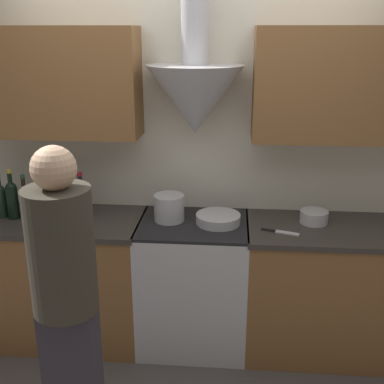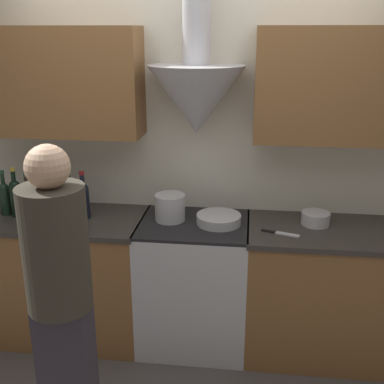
{
  "view_description": "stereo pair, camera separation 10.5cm",
  "coord_description": "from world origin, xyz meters",
  "views": [
    {
      "loc": [
        0.24,
        -2.64,
        2.13
      ],
      "look_at": [
        0.0,
        0.21,
        1.16
      ],
      "focal_mm": 45.0,
      "sensor_mm": 36.0,
      "label": 1
    },
    {
      "loc": [
        0.35,
        -2.63,
        2.13
      ],
      "look_at": [
        0.0,
        0.21,
        1.16
      ],
      "focal_mm": 45.0,
      "sensor_mm": 36.0,
      "label": 2
    }
  ],
  "objects": [
    {
      "name": "counter_right",
      "position": [
        0.95,
        0.31,
        0.46
      ],
      "size": [
        1.19,
        0.62,
        0.91
      ],
      "color": "brown",
      "rests_on": "ground_plane"
    },
    {
      "name": "wine_bottle_5",
      "position": [
        -0.94,
        0.31,
        1.04
      ],
      "size": [
        0.07,
        0.07,
        0.32
      ],
      "color": "black",
      "rests_on": "counter_left"
    },
    {
      "name": "wine_bottle_1",
      "position": [
        -1.31,
        0.31,
        1.04
      ],
      "size": [
        0.07,
        0.07,
        0.32
      ],
      "color": "black",
      "rests_on": "counter_left"
    },
    {
      "name": "stove_range",
      "position": [
        0.0,
        0.31,
        0.46
      ],
      "size": [
        0.73,
        0.6,
        0.91
      ],
      "color": "silver",
      "rests_on": "ground_plane"
    },
    {
      "name": "wine_bottle_6",
      "position": [
        -0.84,
        0.3,
        1.05
      ],
      "size": [
        0.07,
        0.07,
        0.36
      ],
      "color": "black",
      "rests_on": "counter_left"
    },
    {
      "name": "wine_bottle_3",
      "position": [
        -1.13,
        0.29,
        1.03
      ],
      "size": [
        0.07,
        0.07,
        0.31
      ],
      "color": "black",
      "rests_on": "counter_left"
    },
    {
      "name": "ground_plane",
      "position": [
        0.0,
        0.0,
        0.0
      ],
      "size": [
        12.0,
        12.0,
        0.0
      ],
      "primitive_type": "plane",
      "color": "#4C4744"
    },
    {
      "name": "counter_left",
      "position": [
        -0.93,
        0.31,
        0.46
      ],
      "size": [
        1.14,
        0.62,
        0.91
      ],
      "color": "brown",
      "rests_on": "ground_plane"
    },
    {
      "name": "wine_bottle_4",
      "position": [
        -1.03,
        0.3,
        1.05
      ],
      "size": [
        0.07,
        0.07,
        0.33
      ],
      "color": "black",
      "rests_on": "counter_left"
    },
    {
      "name": "wine_bottle_7",
      "position": [
        -0.75,
        0.31,
        1.05
      ],
      "size": [
        0.08,
        0.08,
        0.33
      ],
      "color": "black",
      "rests_on": "counter_left"
    },
    {
      "name": "stock_pot",
      "position": [
        -0.16,
        0.34,
        1.0
      ],
      "size": [
        0.2,
        0.2,
        0.18
      ],
      "color": "silver",
      "rests_on": "stove_range"
    },
    {
      "name": "mixing_bowl",
      "position": [
        0.16,
        0.32,
        0.94
      ],
      "size": [
        0.29,
        0.29,
        0.06
      ],
      "color": "silver",
      "rests_on": "stove_range"
    },
    {
      "name": "chefs_knife",
      "position": [
        0.56,
        0.2,
        0.91
      ],
      "size": [
        0.24,
        0.1,
        0.01
      ],
      "rotation": [
        0.0,
        0.0,
        -0.31
      ],
      "color": "silver",
      "rests_on": "counter_right"
    },
    {
      "name": "saucepan",
      "position": [
        0.8,
        0.38,
        0.95
      ],
      "size": [
        0.18,
        0.18,
        0.08
      ],
      "color": "silver",
      "rests_on": "counter_right"
    },
    {
      "name": "wall_back",
      "position": [
        0.01,
        0.57,
        1.47
      ],
      "size": [
        8.4,
        0.62,
        2.6
      ],
      "color": "silver",
      "rests_on": "ground_plane"
    },
    {
      "name": "person_foreground_left",
      "position": [
        -0.51,
        -0.72,
        0.93
      ],
      "size": [
        0.3,
        0.3,
        1.67
      ],
      "color": "#38333D",
      "rests_on": "ground_plane"
    },
    {
      "name": "wine_bottle_2",
      "position": [
        -1.22,
        0.29,
        1.05
      ],
      "size": [
        0.08,
        0.08,
        0.34
      ],
      "color": "black",
      "rests_on": "counter_left"
    }
  ]
}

